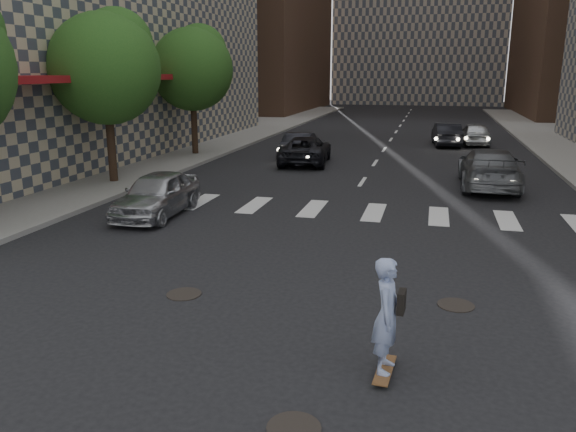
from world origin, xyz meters
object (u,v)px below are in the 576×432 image
tree_c (194,65)px  tree_b (108,64)px  traffic_car_e (446,134)px  traffic_car_c (306,150)px  traffic_car_d (475,134)px  traffic_car_a (301,145)px  skateboarder (388,315)px  silver_sedan (157,194)px  traffic_car_b (489,168)px

tree_c → tree_b: bearing=-90.0°
tree_b → traffic_car_e: bearing=50.4°
tree_c → traffic_car_e: bearing=30.4°
tree_c → traffic_car_c: tree_c is taller
traffic_car_d → traffic_car_e: 1.79m
tree_c → traffic_car_a: size_ratio=1.68×
skateboarder → traffic_car_c: skateboarder is taller
skateboarder → traffic_car_d: 28.43m
silver_sedan → traffic_car_a: silver_sedan is taller
skateboarder → traffic_car_e: 27.65m
traffic_car_c → traffic_car_d: (8.40, 9.36, 0.04)m
silver_sedan → traffic_car_d: 23.03m
traffic_car_a → traffic_car_b: (8.80, -6.00, 0.12)m
traffic_car_a → traffic_car_e: 10.00m
tree_c → traffic_car_e: size_ratio=1.59×
skateboarder → traffic_car_b: (2.63, 14.91, -0.19)m
silver_sedan → traffic_car_c: (2.22, 11.07, -0.02)m
traffic_car_a → traffic_car_b: size_ratio=0.75×
tree_b → traffic_car_d: bearing=48.1°
traffic_car_b → traffic_car_a: bearing=-34.1°
traffic_car_d → traffic_car_e: bearing=18.6°
silver_sedan → traffic_car_d: (10.61, 20.44, 0.01)m
traffic_car_a → traffic_car_d: bearing=-141.9°
traffic_car_c → traffic_car_e: bearing=-133.2°
traffic_car_c → traffic_car_a: bearing=-76.5°
traffic_car_a → traffic_car_b: bearing=144.8°
traffic_car_b → traffic_car_c: traffic_car_b is taller
tree_b → skateboarder: (11.65, -12.05, -3.69)m
tree_c → traffic_car_c: bearing=-10.4°
traffic_car_b → traffic_car_d: 13.37m
skateboarder → traffic_car_c: 19.69m
traffic_car_a → traffic_car_d: traffic_car_d is taller
silver_sedan → traffic_car_a: size_ratio=1.02×
skateboarder → silver_sedan: bearing=138.5°
tree_c → traffic_car_a: 6.84m
tree_c → traffic_car_c: (6.17, -1.14, -3.99)m
silver_sedan → traffic_car_e: size_ratio=0.97×
traffic_car_a → traffic_car_c: traffic_car_c is taller
traffic_car_c → tree_c: bearing=-15.9°
tree_b → tree_c: bearing=90.0°
tree_b → traffic_car_e: (12.90, 15.57, -3.96)m
traffic_car_c → traffic_car_d: size_ratio=1.16×
traffic_car_c → skateboarder: bearing=100.7°
tree_c → traffic_car_b: (14.28, -5.14, -3.88)m
traffic_car_b → traffic_car_d: bearing=-91.0°
traffic_car_c → traffic_car_d: 12.58m
tree_c → silver_sedan: size_ratio=1.65×
traffic_car_e → traffic_car_a: bearing=36.8°
skateboarder → traffic_car_b: bearing=84.0°
traffic_car_a → traffic_car_e: bearing=-138.8°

